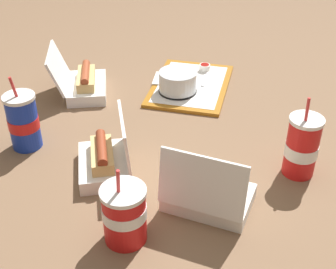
{
  "coord_description": "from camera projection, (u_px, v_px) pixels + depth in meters",
  "views": [
    {
      "loc": [
        1.14,
        0.05,
        0.78
      ],
      "look_at": [
        0.03,
        0.03,
        0.05
      ],
      "focal_mm": 50.0,
      "sensor_mm": 36.0,
      "label": 1
    }
  ],
  "objects": [
    {
      "name": "soda_cup_back",
      "position": [
        124.0,
        214.0,
        1.02
      ],
      "size": [
        0.1,
        0.1,
        0.2
      ],
      "color": "red",
      "rests_on": "ground_plane"
    },
    {
      "name": "food_tray",
      "position": [
        191.0,
        85.0,
        1.67
      ],
      "size": [
        0.42,
        0.33,
        0.01
      ],
      "color": "#A56619",
      "rests_on": "ground_plane"
    },
    {
      "name": "clamshell_hotdog_center",
      "position": [
        106.0,
        159.0,
        1.24
      ],
      "size": [
        0.21,
        0.17,
        0.17
      ],
      "color": "white",
      "rests_on": "ground_plane"
    },
    {
      "name": "ketchup_cup",
      "position": [
        205.0,
        67.0,
        1.75
      ],
      "size": [
        0.04,
        0.04,
        0.02
      ],
      "color": "white",
      "rests_on": "food_tray"
    },
    {
      "name": "napkin_stack",
      "position": [
        168.0,
        79.0,
        1.69
      ],
      "size": [
        0.11,
        0.11,
        0.0
      ],
      "primitive_type": "cube",
      "rotation": [
        0.0,
        0.0,
        -0.13
      ],
      "color": "white",
      "rests_on": "food_tray"
    },
    {
      "name": "plastic_fork",
      "position": [
        206.0,
        79.0,
        1.69
      ],
      "size": [
        0.11,
        0.04,
        0.0
      ],
      "primitive_type": "cube",
      "rotation": [
        0.0,
        0.0,
        -0.25
      ],
      "color": "white",
      "rests_on": "food_tray"
    },
    {
      "name": "clamshell_hotdog_left",
      "position": [
        83.0,
        83.0,
        1.61
      ],
      "size": [
        0.23,
        0.21,
        0.16
      ],
      "color": "white",
      "rests_on": "ground_plane"
    },
    {
      "name": "ground_plane",
      "position": [
        158.0,
        142.0,
        1.38
      ],
      "size": [
        3.2,
        3.2,
        0.0
      ],
      "primitive_type": "plane",
      "color": "brown"
    },
    {
      "name": "clamshell_sandwich_corner",
      "position": [
        208.0,
        191.0,
        1.13
      ],
      "size": [
        0.21,
        0.25,
        0.18
      ],
      "color": "white",
      "rests_on": "ground_plane"
    },
    {
      "name": "cake_container",
      "position": [
        178.0,
        82.0,
        1.6
      ],
      "size": [
        0.13,
        0.13,
        0.07
      ],
      "color": "black",
      "rests_on": "food_tray"
    },
    {
      "name": "soda_cup_center",
      "position": [
        302.0,
        147.0,
        1.22
      ],
      "size": [
        0.09,
        0.09,
        0.23
      ],
      "color": "red",
      "rests_on": "ground_plane"
    },
    {
      "name": "soda_cup_front",
      "position": [
        23.0,
        121.0,
        1.32
      ],
      "size": [
        0.09,
        0.09,
        0.23
      ],
      "color": "#1938B7",
      "rests_on": "ground_plane"
    }
  ]
}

